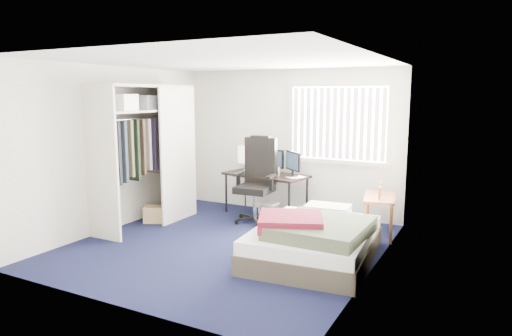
{
  "coord_description": "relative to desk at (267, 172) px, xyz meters",
  "views": [
    {
      "loc": [
        3.18,
        -5.22,
        2.06
      ],
      "look_at": [
        0.24,
        0.4,
        1.05
      ],
      "focal_mm": 32.0,
      "sensor_mm": 36.0,
      "label": 1
    }
  ],
  "objects": [
    {
      "name": "ground",
      "position": [
        0.26,
        -1.75,
        -0.75
      ],
      "size": [
        4.2,
        4.2,
        0.0
      ],
      "primitive_type": "plane",
      "color": "black",
      "rests_on": "ground"
    },
    {
      "name": "room_shell",
      "position": [
        0.26,
        -1.75,
        0.76
      ],
      "size": [
        4.2,
        4.2,
        4.2
      ],
      "color": "silver",
      "rests_on": "ground"
    },
    {
      "name": "window_assembly",
      "position": [
        1.16,
        0.29,
        0.85
      ],
      "size": [
        1.72,
        0.09,
        1.32
      ],
      "color": "white",
      "rests_on": "ground"
    },
    {
      "name": "closet",
      "position": [
        -1.41,
        -1.49,
        0.6
      ],
      "size": [
        0.64,
        1.84,
        2.22
      ],
      "color": "beige",
      "rests_on": "ground"
    },
    {
      "name": "desk",
      "position": [
        0.0,
        0.0,
        0.0
      ],
      "size": [
        1.54,
        0.91,
        1.18
      ],
      "color": "black",
      "rests_on": "ground"
    },
    {
      "name": "office_chair",
      "position": [
        0.04,
        -0.44,
        -0.21
      ],
      "size": [
        0.69,
        0.69,
        1.4
      ],
      "color": "black",
      "rests_on": "ground"
    },
    {
      "name": "footstool",
      "position": [
        0.12,
        -0.2,
        -0.55
      ],
      "size": [
        0.33,
        0.27,
        0.26
      ],
      "color": "white",
      "rests_on": "ground"
    },
    {
      "name": "nightstand",
      "position": [
        2.01,
        -0.31,
        -0.23
      ],
      "size": [
        0.59,
        0.93,
        0.77
      ],
      "color": "brown",
      "rests_on": "ground"
    },
    {
      "name": "bed",
      "position": [
        1.53,
        -1.74,
        -0.48
      ],
      "size": [
        1.57,
        2.0,
        0.63
      ],
      "color": "#3B352B",
      "rests_on": "ground"
    },
    {
      "name": "pine_box",
      "position": [
        -1.39,
        -1.3,
        -0.62
      ],
      "size": [
        0.43,
        0.39,
        0.26
      ],
      "primitive_type": "cube",
      "rotation": [
        0.0,
        0.0,
        0.42
      ],
      "color": "tan",
      "rests_on": "ground"
    }
  ]
}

